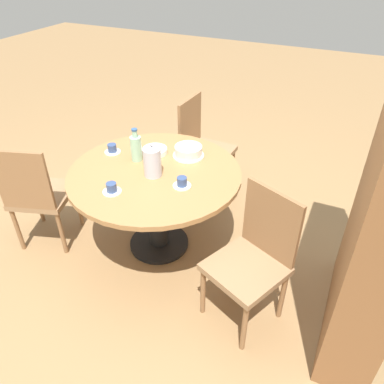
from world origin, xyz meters
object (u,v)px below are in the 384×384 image
Objects in this scene: chair_c at (202,145)px; bookshelf at (379,221)px; chair_a at (38,193)px; coffee_pot at (152,161)px; cup_b at (112,189)px; water_bottle at (136,148)px; cup_c at (112,149)px; cake_main at (188,151)px; cup_a at (182,183)px; chair_b at (253,257)px.

chair_c is 1.84m from bookshelf.
chair_a is 3.69× the size of coffee_pot.
chair_c reaches higher than cup_b.
cup_c is (-0.02, -0.23, -0.08)m from water_bottle.
water_bottle reaches higher than cup_c.
cake_main is 1.92× the size of cup_b.
cup_a is 0.73m from cup_c.
coffee_pot is 0.34m from cup_b.
water_bottle reaches higher than chair_a.
cup_c is at bearing -173.79° from chair_b.
bookshelf reaches higher than water_bottle.
cup_b is 1.00× the size of cup_c.
chair_c is 3.58× the size of water_bottle.
cup_a is (0.39, 0.14, -0.01)m from cake_main.
cake_main is at bearing -164.38° from chair_a.
chair_b is 0.68m from cup_a.
bookshelf reaches higher than cake_main.
coffee_pot is at bearing 58.06° from water_bottle.
cup_b is 0.55m from cup_c.
water_bottle reaches higher than cup_b.
cup_b is at bearing -56.39° from cup_a.
bookshelf is 1.40m from cake_main.
chair_c reaches higher than cup_a.
bookshelf is at bearing 98.18° from cup_b.
coffee_pot reaches higher than cup_b.
cup_b is (0.26, -0.39, 0.00)m from cup_a.
cup_a is (-0.25, 1.10, 0.25)m from chair_a.
cup_a is (0.04, 0.25, -0.08)m from coffee_pot.
bookshelf is at bearing 72.46° from cake_main.
chair_c reaches higher than cup_c.
bookshelf is 6.97× the size of water_bottle.
water_bottle is at bearing -56.51° from cake_main.
chair_a is at bearing -154.76° from chair_b.
chair_b is 3.83× the size of cake_main.
coffee_pot is 1.99× the size of cup_c.
coffee_pot is 0.37m from cake_main.
coffee_pot is (-0.30, 0.86, 0.34)m from chair_a.
cup_b is (0.30, -0.14, -0.08)m from coffee_pot.
water_bottle is 0.39m from cake_main.
water_bottle reaches higher than chair_b.
cake_main is at bearing -163.56° from chair_c.
coffee_pot is (-0.07, -1.44, -0.02)m from bookshelf.
cake_main is at bearing 109.28° from cup_c.
chair_c is 7.36× the size of cup_c.
cup_c is (0.20, -0.56, -0.01)m from cake_main.
cup_a is at bearing 88.57° from bookshelf.
coffee_pot reaches higher than chair_b.
bookshelf is (-0.19, 0.61, 0.36)m from chair_b.
coffee_pot is at bearing 87.15° from bookshelf.
water_bottle is 0.25m from cup_c.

